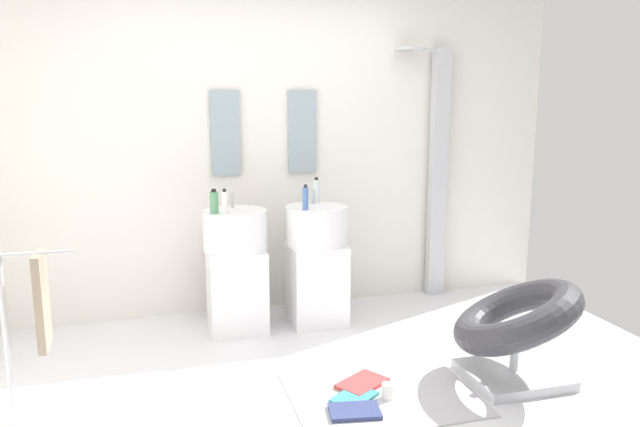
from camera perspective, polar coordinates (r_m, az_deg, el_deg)
ground_plane at (r=3.61m, az=0.08°, el=-17.07°), size 4.80×3.60×0.04m
rear_partition at (r=4.81m, az=-5.32°, el=6.39°), size 4.80×0.10×2.60m
pedestal_sink_left at (r=4.44m, az=-7.78°, el=-4.99°), size 0.45×0.45×0.98m
pedestal_sink_right at (r=4.56m, az=-0.33°, el=-4.48°), size 0.45×0.45×0.98m
vanity_mirror_left at (r=4.69m, az=-8.79°, el=7.39°), size 0.22×0.03×0.63m
vanity_mirror_right at (r=4.80m, az=-1.65°, el=7.59°), size 0.22×0.03×0.63m
shower_column at (r=5.17m, az=10.77°, el=4.11°), size 0.49×0.24×2.05m
lounge_chair at (r=3.85m, az=17.75°, el=-9.76°), size 1.08×1.07×0.65m
towel_rack at (r=3.46m, az=-24.85°, el=-7.75°), size 0.37×0.22×0.95m
area_rug at (r=3.65m, az=5.74°, el=-16.35°), size 1.03×0.81×0.01m
magazine_teal at (r=3.57m, az=3.19°, el=-16.68°), size 0.30×0.29×0.02m
magazine_navy at (r=3.44m, az=3.24°, el=-17.85°), size 0.29×0.22×0.02m
magazine_red at (r=3.73m, az=3.93°, el=-15.45°), size 0.35×0.32×0.02m
coffee_mug at (r=3.58m, az=6.32°, el=-16.05°), size 0.07×0.07×0.09m
soap_bottle_white at (r=4.22m, az=-8.85°, el=1.03°), size 0.04×0.04×0.17m
soap_bottle_blue at (r=4.32m, az=-1.36°, el=1.43°), size 0.04×0.04×0.18m
soap_bottle_green at (r=4.25m, az=-9.80°, el=1.05°), size 0.06×0.06×0.17m
soap_bottle_clear at (r=4.61m, az=-0.34°, el=2.11°), size 0.05×0.05×0.19m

